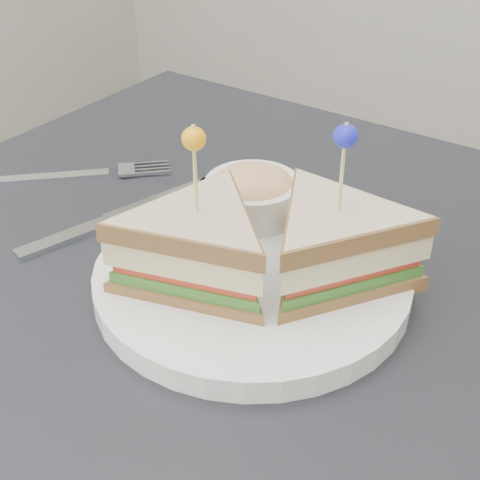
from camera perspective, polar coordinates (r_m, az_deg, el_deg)
name	(u,v)px	position (r m, az deg, el deg)	size (l,w,h in m)	color
table	(225,355)	(0.63, -1.29, -9.75)	(0.80, 0.80, 0.75)	black
plate_meal	(262,247)	(0.55, 1.85, -0.60)	(0.33, 0.33, 0.16)	white
cutlery_fork	(91,173)	(0.77, -12.57, 5.58)	(0.16, 0.15, 0.01)	white
cutlery_knife	(117,218)	(0.68, -10.42, 1.88)	(0.08, 0.23, 0.01)	silver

